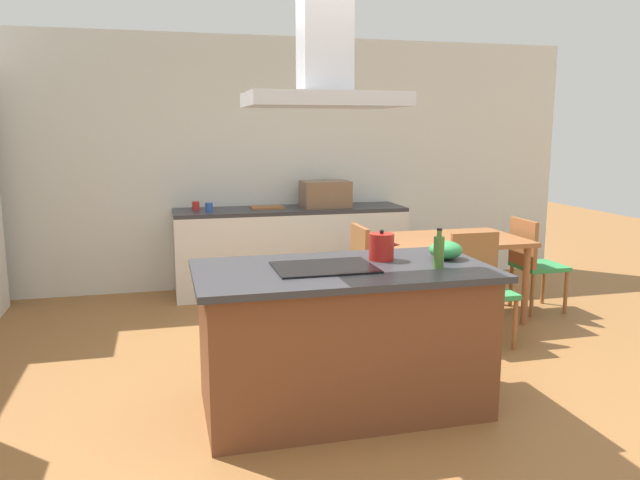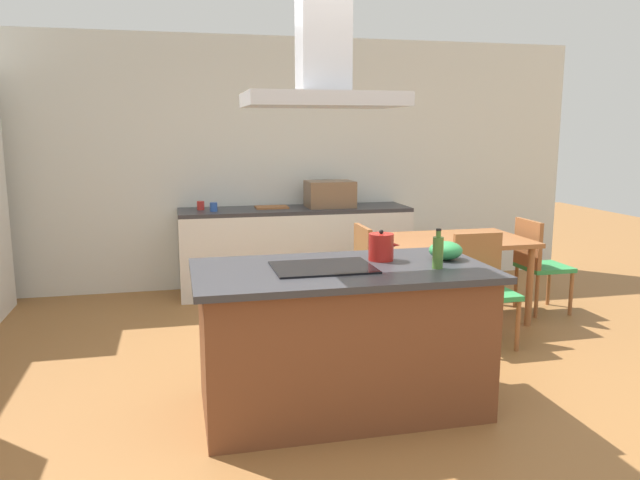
{
  "view_description": "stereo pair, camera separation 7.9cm",
  "coord_description": "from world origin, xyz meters",
  "px_view_note": "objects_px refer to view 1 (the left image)",
  "views": [
    {
      "loc": [
        -1.04,
        -3.51,
        1.72
      ],
      "look_at": [
        -0.04,
        0.4,
        1.0
      ],
      "focal_mm": 34.71,
      "sensor_mm": 36.0,
      "label": 1
    },
    {
      "loc": [
        -0.96,
        -3.52,
        1.72
      ],
      "look_at": [
        -0.04,
        0.4,
        1.0
      ],
      "focal_mm": 34.71,
      "sensor_mm": 36.0,
      "label": 2
    }
  ],
  "objects_px": {
    "coffee_mug_red": "(196,206)",
    "coffee_mug_blue": "(209,207)",
    "olive_oil_bottle": "(439,251)",
    "range_hood": "(325,62)",
    "chair_at_left_end": "(348,269)",
    "chair_at_right_end": "(532,259)",
    "dining_table": "(444,247)",
    "mixing_bowl": "(446,250)",
    "cutting_board": "(267,207)",
    "chair_facing_island": "(479,281)",
    "tea_kettle": "(382,247)",
    "countertop_microwave": "(325,194)",
    "cooktop": "(324,267)"
  },
  "relations": [
    {
      "from": "coffee_mug_red",
      "to": "coffee_mug_blue",
      "type": "bearing_deg",
      "value": -49.99
    },
    {
      "from": "olive_oil_bottle",
      "to": "range_hood",
      "type": "bearing_deg",
      "value": 166.68
    },
    {
      "from": "chair_at_left_end",
      "to": "chair_at_right_end",
      "type": "distance_m",
      "value": 1.83
    },
    {
      "from": "coffee_mug_blue",
      "to": "chair_at_right_end",
      "type": "height_order",
      "value": "coffee_mug_blue"
    },
    {
      "from": "dining_table",
      "to": "chair_at_left_end",
      "type": "distance_m",
      "value": 0.93
    },
    {
      "from": "olive_oil_bottle",
      "to": "chair_at_right_end",
      "type": "relative_size",
      "value": 0.27
    },
    {
      "from": "mixing_bowl",
      "to": "cutting_board",
      "type": "height_order",
      "value": "mixing_bowl"
    },
    {
      "from": "chair_facing_island",
      "to": "range_hood",
      "type": "distance_m",
      "value": 2.4
    },
    {
      "from": "tea_kettle",
      "to": "olive_oil_bottle",
      "type": "xyz_separation_m",
      "value": [
        0.25,
        -0.3,
        0.02
      ]
    },
    {
      "from": "olive_oil_bottle",
      "to": "coffee_mug_blue",
      "type": "bearing_deg",
      "value": 111.11
    },
    {
      "from": "tea_kettle",
      "to": "olive_oil_bottle",
      "type": "distance_m",
      "value": 0.4
    },
    {
      "from": "chair_facing_island",
      "to": "chair_at_left_end",
      "type": "bearing_deg",
      "value": 143.99
    },
    {
      "from": "coffee_mug_red",
      "to": "chair_facing_island",
      "type": "bearing_deg",
      "value": -43.57
    },
    {
      "from": "coffee_mug_red",
      "to": "chair_at_left_end",
      "type": "xyz_separation_m",
      "value": [
        1.23,
        -1.37,
        -0.44
      ]
    },
    {
      "from": "cutting_board",
      "to": "range_hood",
      "type": "distance_m",
      "value": 3.17
    },
    {
      "from": "countertop_microwave",
      "to": "range_hood",
      "type": "height_order",
      "value": "range_hood"
    },
    {
      "from": "olive_oil_bottle",
      "to": "chair_facing_island",
      "type": "relative_size",
      "value": 0.27
    },
    {
      "from": "countertop_microwave",
      "to": "coffee_mug_red",
      "type": "height_order",
      "value": "countertop_microwave"
    },
    {
      "from": "cutting_board",
      "to": "chair_facing_island",
      "type": "height_order",
      "value": "cutting_board"
    },
    {
      "from": "tea_kettle",
      "to": "countertop_microwave",
      "type": "bearing_deg",
      "value": 82.71
    },
    {
      "from": "cooktop",
      "to": "coffee_mug_blue",
      "type": "height_order",
      "value": "coffee_mug_blue"
    },
    {
      "from": "cutting_board",
      "to": "coffee_mug_red",
      "type": "bearing_deg",
      "value": 178.54
    },
    {
      "from": "olive_oil_bottle",
      "to": "cutting_board",
      "type": "bearing_deg",
      "value": 99.68
    },
    {
      "from": "countertop_microwave",
      "to": "coffee_mug_red",
      "type": "bearing_deg",
      "value": 177.11
    },
    {
      "from": "mixing_bowl",
      "to": "chair_at_right_end",
      "type": "bearing_deg",
      "value": 42.57
    },
    {
      "from": "dining_table",
      "to": "mixing_bowl",
      "type": "bearing_deg",
      "value": -115.61
    },
    {
      "from": "olive_oil_bottle",
      "to": "dining_table",
      "type": "height_order",
      "value": "olive_oil_bottle"
    },
    {
      "from": "countertop_microwave",
      "to": "dining_table",
      "type": "xyz_separation_m",
      "value": [
        0.78,
        -1.31,
        -0.37
      ]
    },
    {
      "from": "cooktop",
      "to": "olive_oil_bottle",
      "type": "bearing_deg",
      "value": -13.32
    },
    {
      "from": "cutting_board",
      "to": "cooktop",
      "type": "bearing_deg",
      "value": -92.8
    },
    {
      "from": "cutting_board",
      "to": "tea_kettle",
      "type": "bearing_deg",
      "value": -84.39
    },
    {
      "from": "coffee_mug_blue",
      "to": "cutting_board",
      "type": "xyz_separation_m",
      "value": [
        0.62,
        0.13,
        -0.04
      ]
    },
    {
      "from": "tea_kettle",
      "to": "coffee_mug_red",
      "type": "xyz_separation_m",
      "value": [
        -1.01,
        2.8,
        -0.04
      ]
    },
    {
      "from": "chair_at_left_end",
      "to": "cutting_board",
      "type": "bearing_deg",
      "value": 109.83
    },
    {
      "from": "dining_table",
      "to": "chair_at_left_end",
      "type": "bearing_deg",
      "value": 180.0
    },
    {
      "from": "chair_at_left_end",
      "to": "range_hood",
      "type": "relative_size",
      "value": 0.99
    },
    {
      "from": "olive_oil_bottle",
      "to": "countertop_microwave",
      "type": "height_order",
      "value": "countertop_microwave"
    },
    {
      "from": "olive_oil_bottle",
      "to": "mixing_bowl",
      "type": "relative_size",
      "value": 1.13
    },
    {
      "from": "tea_kettle",
      "to": "coffee_mug_blue",
      "type": "height_order",
      "value": "tea_kettle"
    },
    {
      "from": "mixing_bowl",
      "to": "coffee_mug_blue",
      "type": "bearing_deg",
      "value": 115.47
    },
    {
      "from": "cooktop",
      "to": "coffee_mug_blue",
      "type": "bearing_deg",
      "value": 99.58
    },
    {
      "from": "countertop_microwave",
      "to": "range_hood",
      "type": "bearing_deg",
      "value": -104.9
    },
    {
      "from": "tea_kettle",
      "to": "coffee_mug_red",
      "type": "relative_size",
      "value": 2.36
    },
    {
      "from": "countertop_microwave",
      "to": "dining_table",
      "type": "height_order",
      "value": "countertop_microwave"
    },
    {
      "from": "mixing_bowl",
      "to": "cooktop",
      "type": "bearing_deg",
      "value": -175.01
    },
    {
      "from": "coffee_mug_red",
      "to": "cutting_board",
      "type": "distance_m",
      "value": 0.74
    },
    {
      "from": "mixing_bowl",
      "to": "coffee_mug_blue",
      "type": "distance_m",
      "value": 3.02
    },
    {
      "from": "countertop_microwave",
      "to": "olive_oil_bottle",
      "type": "bearing_deg",
      "value": -91.82
    },
    {
      "from": "countertop_microwave",
      "to": "chair_facing_island",
      "type": "height_order",
      "value": "countertop_microwave"
    },
    {
      "from": "olive_oil_bottle",
      "to": "dining_table",
      "type": "relative_size",
      "value": 0.17
    }
  ]
}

